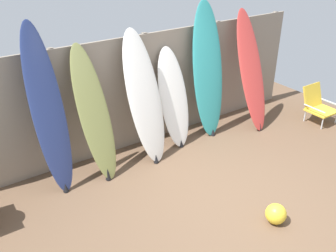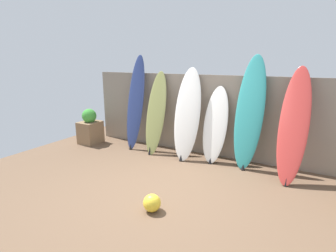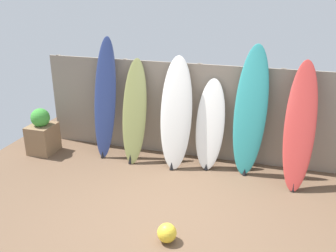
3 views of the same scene
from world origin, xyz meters
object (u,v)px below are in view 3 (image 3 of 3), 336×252
at_px(surfboard_olive_1, 134,112).
at_px(surfboard_red_5, 300,127).
at_px(surfboard_navy_0, 105,99).
at_px(planter_box, 42,133).
at_px(beach_ball, 167,233).
at_px(surfboard_white_3, 210,125).
at_px(surfboard_white_2, 176,114).
at_px(surfboard_teal_4, 250,112).

relative_size(surfboard_olive_1, surfboard_red_5, 0.93).
bearing_deg(surfboard_red_5, surfboard_navy_0, 177.40).
bearing_deg(planter_box, surfboard_red_5, 2.07).
bearing_deg(beach_ball, planter_box, 148.32).
bearing_deg(surfboard_red_5, beach_ball, -127.10).
bearing_deg(surfboard_white_3, surfboard_white_2, -170.06).
bearing_deg(surfboard_olive_1, planter_box, -171.21).
height_order(surfboard_olive_1, surfboard_white_2, surfboard_white_2).
relative_size(surfboard_navy_0, surfboard_white_3, 1.41).
bearing_deg(surfboard_teal_4, surfboard_white_2, -175.55).
bearing_deg(surfboard_white_2, surfboard_red_5, -2.91).
distance_m(surfboard_white_3, surfboard_teal_4, 0.75).
xyz_separation_m(surfboard_white_2, beach_ball, (0.50, -2.21, -0.85)).
height_order(surfboard_white_2, surfboard_white_3, surfboard_white_2).
bearing_deg(surfboard_teal_4, surfboard_navy_0, -178.99).
distance_m(surfboard_olive_1, surfboard_white_2, 0.80).
relative_size(surfboard_olive_1, beach_ball, 7.29).
height_order(surfboard_navy_0, beach_ball, surfboard_navy_0).
bearing_deg(surfboard_white_2, surfboard_navy_0, 177.87).
relative_size(surfboard_navy_0, surfboard_white_2, 1.14).
bearing_deg(surfboard_teal_4, surfboard_olive_1, -177.45).
relative_size(surfboard_white_2, planter_box, 2.18).
xyz_separation_m(surfboard_olive_1, planter_box, (-1.84, -0.28, -0.52)).
relative_size(surfboard_white_3, surfboard_red_5, 0.78).
bearing_deg(surfboard_white_3, beach_ball, -92.57).
bearing_deg(surfboard_red_5, surfboard_teal_4, 165.73).
bearing_deg(surfboard_olive_1, surfboard_white_3, 4.01).
relative_size(surfboard_red_5, planter_box, 2.24).
relative_size(surfboard_teal_4, surfboard_red_5, 1.10).
xyz_separation_m(surfboard_white_3, surfboard_teal_4, (0.68, -0.01, 0.32)).
height_order(surfboard_navy_0, surfboard_red_5, surfboard_navy_0).
distance_m(planter_box, beach_ball, 3.69).
height_order(surfboard_white_3, surfboard_teal_4, surfboard_teal_4).
relative_size(planter_box, beach_ball, 3.52).
distance_m(surfboard_white_3, surfboard_red_5, 1.52).
height_order(surfboard_white_2, beach_ball, surfboard_white_2).
bearing_deg(surfboard_red_5, surfboard_white_3, 171.93).
distance_m(surfboard_olive_1, surfboard_red_5, 2.89).
bearing_deg(surfboard_white_2, surfboard_olive_1, 179.50).
relative_size(surfboard_olive_1, surfboard_teal_4, 0.84).
relative_size(surfboard_teal_4, beach_ball, 8.69).
relative_size(surfboard_red_5, beach_ball, 7.88).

